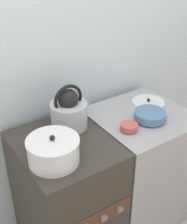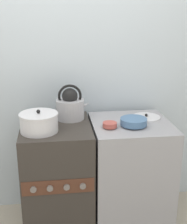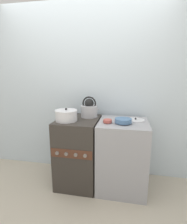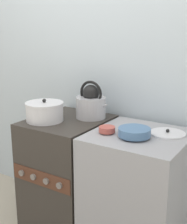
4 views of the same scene
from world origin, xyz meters
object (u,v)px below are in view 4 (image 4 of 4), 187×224
kettle (91,104)px  enamel_bowl (134,132)px  cooking_pot (45,112)px  loose_pot_lid (167,133)px  small_ceramic_bowl (107,129)px  stove (69,175)px

kettle → enamel_bowl: kettle is taller
kettle → cooking_pot: (-0.24, -0.25, -0.04)m
kettle → loose_pot_lid: (0.62, -0.05, -0.11)m
cooking_pot → kettle: bearing=46.3°
enamel_bowl → small_ceramic_bowl: enamel_bowl is taller
enamel_bowl → loose_pot_lid: bearing=49.3°
cooking_pot → loose_pot_lid: cooking_pot is taller
kettle → cooking_pot: 0.35m
stove → loose_pot_lid: size_ratio=3.96×
cooking_pot → loose_pot_lid: size_ratio=1.21×
loose_pot_lid → small_ceramic_bowl: bearing=-150.1°
kettle → small_ceramic_bowl: 0.38m
kettle → stove: bearing=-131.1°
enamel_bowl → loose_pot_lid: (0.15, 0.18, -0.03)m
cooking_pot → small_ceramic_bowl: cooking_pot is taller
enamel_bowl → loose_pot_lid: enamel_bowl is taller
cooking_pot → enamel_bowl: bearing=2.4°
stove → small_ceramic_bowl: (0.40, -0.10, 0.48)m
kettle → small_ceramic_bowl: kettle is taller
cooking_pot → loose_pot_lid: (0.87, 0.21, -0.07)m
stove → small_ceramic_bowl: bearing=-14.1°
cooking_pot → small_ceramic_bowl: (0.53, 0.01, -0.05)m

